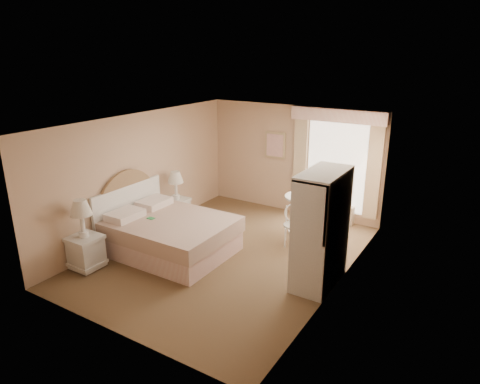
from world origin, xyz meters
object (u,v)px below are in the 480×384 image
Objects in this scene: nightstand_near at (85,243)px; cafe_chair at (294,221)px; bed at (166,232)px; armoire at (321,238)px; nightstand_far at (177,204)px; round_table at (303,208)px.

nightstand_near is 1.54× the size of cafe_chair.
cafe_chair is at bearing 46.76° from nightstand_near.
bed is at bearing 60.07° from nightstand_near.
armoire is (2.93, 0.42, 0.42)m from bed.
nightstand_near is at bearing -119.93° from bed.
armoire is (3.65, 1.68, 0.32)m from nightstand_near.
bed reaches higher than cafe_chair.
bed is 1.18× the size of armoire.
nightstand_far is at bearing 121.10° from bed.
round_table is at bearing 73.72° from cafe_chair.
bed is at bearing -130.55° from round_table.
nightstand_far is 1.43× the size of cafe_chair.
cafe_chair is at bearing 39.00° from bed.
bed is 1.41m from nightstand_far.
bed is 2.98m from armoire.
nightstand_near is 4.03m from armoire.
nightstand_far reaches higher than round_table.
cafe_chair is (2.66, 2.83, -0.00)m from nightstand_near.
round_table is (1.86, 2.17, 0.16)m from bed.
round_table is at bearing 49.45° from bed.
nightstand_near is 4.29m from round_table.
armoire is (1.00, -1.15, 0.32)m from cafe_chair.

